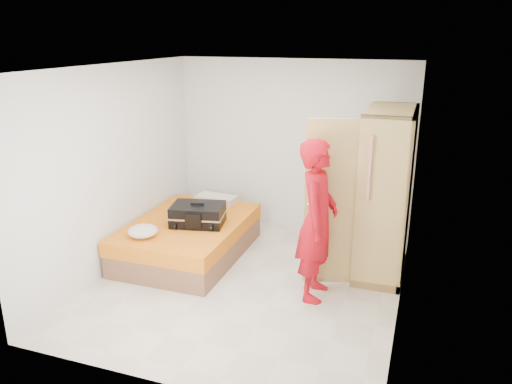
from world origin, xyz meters
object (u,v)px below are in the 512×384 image
(suitcase, at_px, (198,215))
(round_cushion, at_px, (143,231))
(wardrobe, at_px, (381,198))
(person, at_px, (317,221))
(bed, at_px, (189,238))

(suitcase, distance_m, round_cushion, 0.78)
(wardrobe, xyz_separation_m, round_cushion, (-2.79, -1.02, -0.43))
(person, relative_size, suitcase, 2.36)
(bed, relative_size, wardrobe, 0.96)
(bed, distance_m, wardrobe, 2.64)
(bed, distance_m, suitcase, 0.43)
(person, distance_m, suitcase, 1.80)
(wardrobe, relative_size, suitcase, 2.66)
(person, distance_m, round_cushion, 2.22)
(suitcase, xyz_separation_m, round_cushion, (-0.47, -0.62, -0.06))
(wardrobe, height_order, round_cushion, wardrobe)
(wardrobe, height_order, person, wardrobe)
(person, height_order, suitcase, person)
(round_cushion, bearing_deg, person, 4.12)
(bed, xyz_separation_m, round_cushion, (-0.29, -0.66, 0.32))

